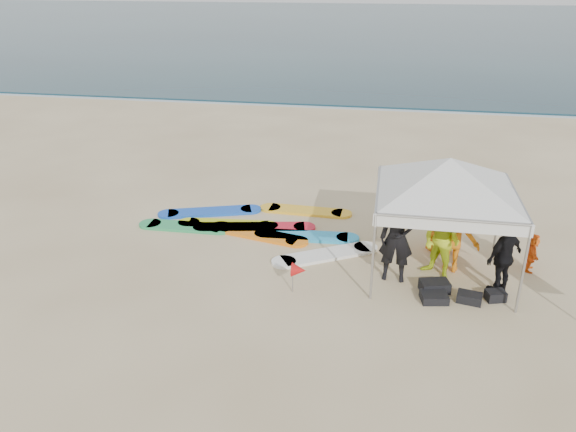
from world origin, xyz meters
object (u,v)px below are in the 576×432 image
(person_orange_a, at_px, (454,234))
(marker_pennant, at_px, (299,270))
(surfboard_spread, at_px, (258,228))
(person_yellow, at_px, (442,241))
(canopy_tent, at_px, (451,159))
(person_black_a, at_px, (397,238))
(person_orange_b, at_px, (443,214))
(person_black_b, at_px, (504,256))
(person_seated, at_px, (532,252))

(person_orange_a, xyz_separation_m, marker_pennant, (-3.02, -1.50, -0.34))
(marker_pennant, distance_m, surfboard_spread, 3.13)
(person_yellow, distance_m, surfboard_spread, 4.56)
(person_orange_a, bearing_deg, canopy_tent, 39.95)
(person_black_a, distance_m, person_orange_a, 1.33)
(person_orange_b, height_order, surfboard_spread, person_orange_b)
(person_black_a, xyz_separation_m, surfboard_spread, (-3.30, 1.86, -0.91))
(person_orange_a, relative_size, marker_pennant, 2.61)
(person_black_b, bearing_deg, surfboard_spread, -61.87)
(person_black_a, bearing_deg, marker_pennant, -152.40)
(person_yellow, xyz_separation_m, person_black_b, (1.15, -0.38, -0.05))
(person_black_a, bearing_deg, person_yellow, 18.76)
(person_orange_b, bearing_deg, person_yellow, 50.01)
(person_yellow, relative_size, marker_pennant, 2.58)
(person_black_b, distance_m, person_orange_b, 1.92)
(marker_pennant, xyz_separation_m, surfboard_spread, (-1.46, 2.73, -0.46))
(person_orange_a, height_order, person_black_b, person_orange_a)
(person_orange_a, bearing_deg, person_seated, -158.02)
(marker_pennant, bearing_deg, person_seated, 20.51)
(person_seated, xyz_separation_m, surfboard_spread, (-6.12, 0.98, -0.39))
(canopy_tent, bearing_deg, surfboard_spread, 162.00)
(person_black_b, height_order, person_seated, person_black_b)
(person_seated, distance_m, canopy_tent, 2.84)
(person_orange_b, height_order, person_seated, person_orange_b)
(person_black_a, distance_m, person_yellow, 0.94)
(person_orange_a, bearing_deg, person_black_a, 41.56)
(person_black_a, xyz_separation_m, person_orange_a, (1.17, 0.63, -0.11))
(person_black_a, xyz_separation_m, person_yellow, (0.89, 0.26, -0.12))
(surfboard_spread, bearing_deg, person_black_a, -29.39)
(person_black_b, height_order, marker_pennant, person_black_b)
(person_black_a, bearing_deg, person_orange_a, 30.66)
(surfboard_spread, bearing_deg, person_orange_b, -4.83)
(person_black_b, bearing_deg, person_yellow, -59.86)
(person_yellow, xyz_separation_m, person_seated, (1.92, 0.62, -0.40))
(person_seated, relative_size, surfboard_spread, 0.15)
(person_black_a, height_order, person_orange_a, person_black_a)
(person_orange_b, xyz_separation_m, person_seated, (1.81, -0.62, -0.47))
(person_orange_b, bearing_deg, surfboard_spread, -39.41)
(person_black_a, height_order, surfboard_spread, person_black_a)
(person_black_b, height_order, canopy_tent, canopy_tent)
(canopy_tent, bearing_deg, marker_pennant, -153.67)
(marker_pennant, bearing_deg, person_black_a, 25.14)
(person_orange_a, distance_m, surfboard_spread, 4.71)
(person_black_a, xyz_separation_m, marker_pennant, (-1.85, -0.87, -0.45))
(person_black_a, height_order, person_black_b, person_black_a)
(person_black_a, relative_size, surfboard_spread, 0.34)
(person_yellow, height_order, person_orange_a, person_orange_a)
(surfboard_spread, bearing_deg, canopy_tent, -18.00)
(person_black_b, relative_size, person_seated, 1.83)
(person_black_a, height_order, person_seated, person_black_a)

